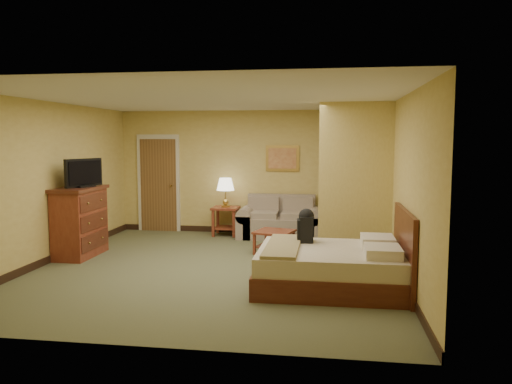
% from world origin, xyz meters
% --- Properties ---
extents(floor, '(6.00, 6.00, 0.00)m').
position_xyz_m(floor, '(0.00, 0.00, 0.00)').
color(floor, brown).
rests_on(floor, ground).
extents(ceiling, '(6.00, 6.00, 0.00)m').
position_xyz_m(ceiling, '(0.00, 0.00, 2.60)').
color(ceiling, white).
rests_on(ceiling, back_wall).
extents(back_wall, '(5.50, 0.02, 2.60)m').
position_xyz_m(back_wall, '(0.00, 3.00, 1.30)').
color(back_wall, tan).
rests_on(back_wall, floor).
extents(left_wall, '(0.02, 6.00, 2.60)m').
position_xyz_m(left_wall, '(-2.75, 0.00, 1.30)').
color(left_wall, tan).
rests_on(left_wall, floor).
extents(right_wall, '(0.02, 6.00, 2.60)m').
position_xyz_m(right_wall, '(2.75, 0.00, 1.30)').
color(right_wall, tan).
rests_on(right_wall, floor).
extents(partition, '(1.20, 0.15, 2.60)m').
position_xyz_m(partition, '(2.15, 0.93, 1.30)').
color(partition, tan).
rests_on(partition, floor).
extents(door, '(0.94, 0.16, 2.10)m').
position_xyz_m(door, '(-1.95, 2.96, 1.03)').
color(door, beige).
rests_on(door, floor).
extents(baseboard, '(5.50, 0.02, 0.12)m').
position_xyz_m(baseboard, '(0.00, 2.99, 0.06)').
color(baseboard, black).
rests_on(baseboard, floor).
extents(loveseat, '(1.70, 0.79, 0.86)m').
position_xyz_m(loveseat, '(0.75, 2.57, 0.28)').
color(loveseat, gray).
rests_on(loveseat, floor).
extents(side_table, '(0.54, 0.54, 0.59)m').
position_xyz_m(side_table, '(-0.40, 2.65, 0.39)').
color(side_table, maroon).
rests_on(side_table, floor).
extents(table_lamp, '(0.36, 0.36, 0.60)m').
position_xyz_m(table_lamp, '(-0.40, 2.65, 1.05)').
color(table_lamp, '#B19241').
rests_on(table_lamp, side_table).
extents(coffee_table, '(0.76, 0.76, 0.40)m').
position_xyz_m(coffee_table, '(0.78, 1.16, 0.29)').
color(coffee_table, maroon).
rests_on(coffee_table, floor).
extents(wall_picture, '(0.70, 0.04, 0.54)m').
position_xyz_m(wall_picture, '(0.75, 2.97, 1.60)').
color(wall_picture, '#B78E3F').
rests_on(wall_picture, back_wall).
extents(dresser, '(0.59, 1.11, 1.19)m').
position_xyz_m(dresser, '(-2.48, 0.45, 0.60)').
color(dresser, maroon).
rests_on(dresser, floor).
extents(tv, '(0.31, 0.76, 0.48)m').
position_xyz_m(tv, '(-2.38, 0.45, 1.42)').
color(tv, black).
rests_on(tv, dresser).
extents(bed, '(1.97, 1.67, 1.08)m').
position_xyz_m(bed, '(1.82, -0.78, 0.29)').
color(bed, '#461B10').
rests_on(bed, floor).
extents(backpack, '(0.22, 0.29, 0.48)m').
position_xyz_m(backpack, '(1.41, -0.35, 0.78)').
color(backpack, black).
rests_on(backpack, bed).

